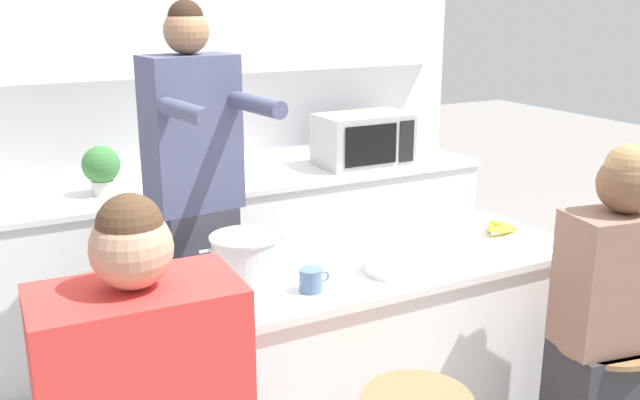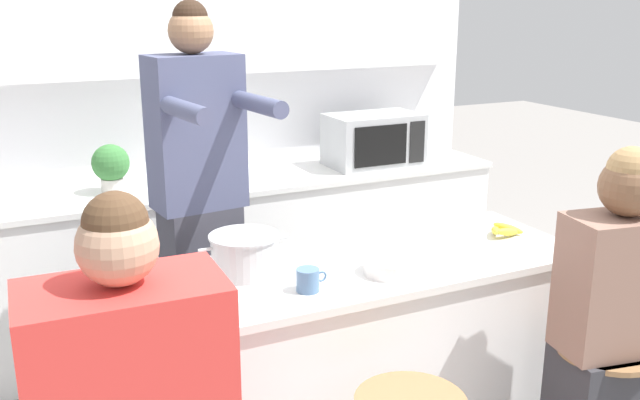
# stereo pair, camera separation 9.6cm
# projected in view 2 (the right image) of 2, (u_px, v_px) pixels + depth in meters

# --- Properties ---
(wall_back) EXTENTS (3.60, 0.22, 2.70)m
(wall_back) POSITION_uv_depth(u_px,v_px,m) (192.00, 56.00, 3.95)
(wall_back) COLOR white
(wall_back) RESTS_ON ground_plane
(back_counter) EXTENTS (3.35, 0.60, 0.89)m
(back_counter) POSITION_uv_depth(u_px,v_px,m) (216.00, 258.00, 4.00)
(back_counter) COLOR white
(back_counter) RESTS_ON ground_plane
(kitchen_island) EXTENTS (2.05, 0.65, 0.89)m
(kitchen_island) POSITION_uv_depth(u_px,v_px,m) (327.00, 373.00, 2.78)
(kitchen_island) COLOR black
(kitchen_island) RESTS_ON ground_plane
(person_cooking) EXTENTS (0.44, 0.61, 1.85)m
(person_cooking) POSITION_uv_depth(u_px,v_px,m) (201.00, 221.00, 3.08)
(person_cooking) COLOR #383842
(person_cooking) RESTS_ON ground_plane
(person_seated_near) EXTENTS (0.41, 0.32, 1.39)m
(person_seated_near) POSITION_uv_depth(u_px,v_px,m) (609.00, 352.00, 2.54)
(person_seated_near) COLOR #333338
(person_seated_near) RESTS_ON ground_plane
(cooking_pot) EXTENTS (0.34, 0.26, 0.15)m
(cooking_pot) POSITION_uv_depth(u_px,v_px,m) (245.00, 254.00, 2.59)
(cooking_pot) COLOR #B7BABC
(cooking_pot) RESTS_ON kitchen_island
(fruit_bowl) EXTENTS (0.21, 0.21, 0.06)m
(fruit_bowl) POSITION_uv_depth(u_px,v_px,m) (391.00, 266.00, 2.61)
(fruit_bowl) COLOR white
(fruit_bowl) RESTS_ON kitchen_island
(coffee_cup_near) EXTENTS (0.11, 0.08, 0.09)m
(coffee_cup_near) POSITION_uv_depth(u_px,v_px,m) (186.00, 293.00, 2.33)
(coffee_cup_near) COLOR #DB4C51
(coffee_cup_near) RESTS_ON kitchen_island
(coffee_cup_far) EXTENTS (0.11, 0.08, 0.08)m
(coffee_cup_far) POSITION_uv_depth(u_px,v_px,m) (308.00, 280.00, 2.44)
(coffee_cup_far) COLOR #4C7099
(coffee_cup_far) RESTS_ON kitchen_island
(banana_bunch) EXTENTS (0.18, 0.13, 0.06)m
(banana_bunch) POSITION_uv_depth(u_px,v_px,m) (504.00, 230.00, 3.01)
(banana_bunch) COLOR yellow
(banana_bunch) RESTS_ON kitchen_island
(microwave) EXTENTS (0.54, 0.34, 0.31)m
(microwave) POSITION_uv_depth(u_px,v_px,m) (374.00, 140.00, 4.22)
(microwave) COLOR #B2B5B7
(microwave) RESTS_ON back_counter
(potted_plant) EXTENTS (0.19, 0.19, 0.25)m
(potted_plant) POSITION_uv_depth(u_px,v_px,m) (111.00, 166.00, 3.62)
(potted_plant) COLOR beige
(potted_plant) RESTS_ON back_counter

